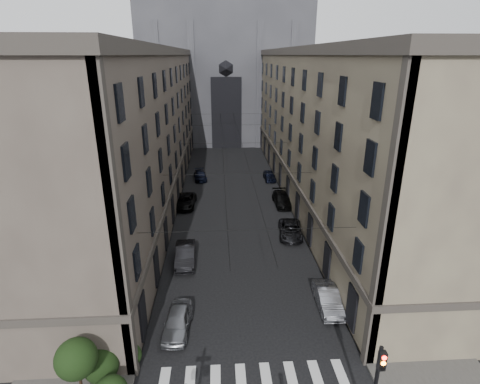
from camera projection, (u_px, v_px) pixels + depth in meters
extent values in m
cube|color=#383533|center=(154.00, 197.00, 50.11)|extent=(7.00, 80.00, 0.15)
cube|color=#383533|center=(309.00, 194.00, 51.28)|extent=(7.00, 80.00, 0.15)
cube|color=#463D35|center=(124.00, 131.00, 46.86)|extent=(13.00, 60.00, 18.00)
cube|color=#38332D|center=(116.00, 51.00, 43.62)|extent=(13.60, 60.60, 0.90)
cube|color=#38332D|center=(128.00, 168.00, 48.52)|extent=(13.40, 60.30, 0.50)
cube|color=brown|center=(336.00, 129.00, 48.38)|extent=(13.00, 60.00, 18.00)
cube|color=#38332D|center=(343.00, 51.00, 45.14)|extent=(13.60, 60.60, 0.90)
cube|color=#38332D|center=(333.00, 164.00, 50.03)|extent=(13.40, 60.30, 0.50)
cube|color=#2D2D33|center=(225.00, 69.00, 82.10)|extent=(34.00, 22.00, 30.00)
cube|color=black|center=(227.00, 113.00, 74.50)|extent=(6.00, 0.30, 14.00)
cube|color=black|center=(382.00, 361.00, 17.38)|extent=(0.34, 0.30, 1.00)
cylinder|color=#FF0C07|center=(384.00, 358.00, 17.12)|extent=(0.22, 0.05, 0.22)
cylinder|color=orange|center=(383.00, 363.00, 17.23)|extent=(0.22, 0.05, 0.22)
cylinder|color=black|center=(383.00, 369.00, 17.34)|extent=(0.22, 0.05, 0.22)
sphere|color=black|center=(101.00, 366.00, 21.53)|extent=(2.00, 2.00, 2.00)
sphere|color=black|center=(130.00, 355.00, 22.65)|extent=(1.40, 1.40, 1.40)
cylinder|color=black|center=(81.00, 382.00, 20.21)|extent=(0.16, 0.16, 2.40)
sphere|color=black|center=(76.00, 359.00, 19.65)|extent=(2.20, 2.20, 2.20)
cylinder|color=black|center=(248.00, 230.00, 23.77)|extent=(14.00, 0.03, 0.03)
cylinder|color=black|center=(238.00, 174.00, 35.02)|extent=(14.00, 0.03, 0.03)
cylinder|color=black|center=(232.00, 143.00, 47.20)|extent=(14.00, 0.03, 0.03)
cylinder|color=black|center=(229.00, 125.00, 59.38)|extent=(14.00, 0.03, 0.03)
cylinder|color=black|center=(227.00, 114.00, 70.63)|extent=(14.00, 0.03, 0.03)
cylinder|color=black|center=(222.00, 145.00, 48.20)|extent=(0.03, 60.00, 0.03)
cylinder|color=black|center=(242.00, 144.00, 48.35)|extent=(0.03, 60.00, 0.03)
imported|color=slate|center=(177.00, 321.00, 25.73)|extent=(2.12, 4.53, 1.50)
imported|color=black|center=(185.00, 255.00, 34.12)|extent=(1.93, 5.01, 1.63)
imported|color=black|center=(186.00, 201.00, 46.96)|extent=(2.63, 5.27, 1.43)
imported|color=black|center=(200.00, 176.00, 57.16)|extent=(2.31, 4.56, 1.27)
imported|color=slate|center=(328.00, 299.00, 28.11)|extent=(1.69, 4.53, 1.48)
imported|color=black|center=(291.00, 230.00, 39.23)|extent=(2.89, 5.29, 1.40)
imported|color=black|center=(282.00, 199.00, 47.43)|extent=(2.24, 5.20, 1.49)
imported|color=black|center=(269.00, 176.00, 56.88)|extent=(1.72, 4.04, 1.36)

